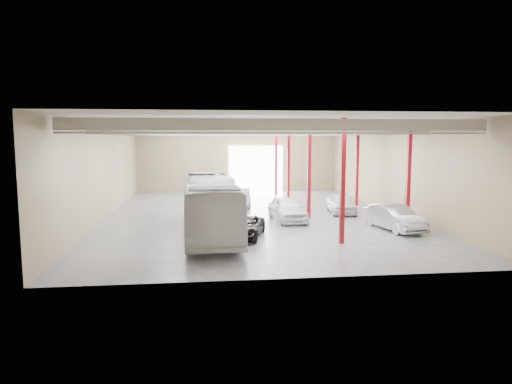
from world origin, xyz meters
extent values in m
cube|color=#4C4C51|center=(0.00, 0.00, 0.00)|extent=(22.00, 32.00, 0.01)
cube|color=beige|center=(0.00, 0.00, 7.00)|extent=(22.00, 32.00, 0.12)
cube|color=brown|center=(0.00, 16.00, 3.50)|extent=(22.00, 0.12, 7.00)
cube|color=brown|center=(0.00, -16.00, 3.50)|extent=(22.00, 0.12, 7.00)
cube|color=brown|center=(-11.00, 0.00, 3.50)|extent=(0.12, 32.00, 7.00)
cube|color=brown|center=(11.00, 0.00, 3.50)|extent=(0.12, 32.00, 7.00)
cube|color=white|center=(2.00, 15.85, 2.50)|extent=(6.00, 0.20, 5.00)
cube|color=maroon|center=(3.80, -10.00, 3.50)|extent=(0.25, 0.25, 7.00)
cube|color=maroon|center=(3.80, -2.00, 3.50)|extent=(0.25, 0.25, 7.00)
cube|color=maroon|center=(3.80, 6.00, 3.50)|extent=(0.25, 0.25, 7.00)
cube|color=maroon|center=(3.80, 13.00, 3.50)|extent=(0.25, 0.25, 7.00)
cube|color=maroon|center=(9.50, -6.00, 3.50)|extent=(0.25, 0.25, 7.00)
cube|color=maroon|center=(9.50, 4.00, 3.50)|extent=(0.25, 0.25, 7.00)
cube|color=#B0B0AB|center=(0.00, -12.00, 6.55)|extent=(21.60, 0.15, 0.60)
cube|color=#B0B0AB|center=(0.00, -12.00, 6.15)|extent=(21.60, 0.10, 0.10)
cube|color=#B0B0AB|center=(0.00, -6.00, 6.55)|extent=(21.60, 0.15, 0.60)
cube|color=#B0B0AB|center=(0.00, -6.00, 6.15)|extent=(21.60, 0.10, 0.10)
cube|color=#B0B0AB|center=(0.00, 0.00, 6.55)|extent=(21.60, 0.15, 0.60)
cube|color=#B0B0AB|center=(0.00, 0.00, 6.15)|extent=(21.60, 0.10, 0.10)
cube|color=#B0B0AB|center=(0.00, 6.00, 6.55)|extent=(21.60, 0.15, 0.60)
cube|color=#B0B0AB|center=(0.00, 6.00, 6.15)|extent=(21.60, 0.10, 0.10)
cube|color=#B0B0AB|center=(0.00, 12.00, 6.55)|extent=(21.60, 0.15, 0.60)
cube|color=#B0B0AB|center=(0.00, 12.00, 6.15)|extent=(21.60, 0.10, 0.10)
imported|color=silver|center=(-3.50, -6.49, 1.80)|extent=(3.44, 13.02, 3.60)
imported|color=black|center=(-1.57, -7.89, 0.64)|extent=(3.32, 5.04, 1.29)
imported|color=white|center=(2.08, -2.69, 0.86)|extent=(2.46, 5.21, 1.72)
imported|color=#B0B1B6|center=(-0.73, 4.50, 0.79)|extent=(1.88, 4.86, 1.58)
imported|color=gray|center=(-2.00, 9.70, 0.67)|extent=(2.82, 4.90, 1.34)
imported|color=#AEAFB3|center=(8.30, -6.72, 0.82)|extent=(2.63, 5.20, 1.63)
imported|color=white|center=(6.92, 0.17, 0.79)|extent=(2.36, 4.82, 1.58)
camera|label=1|loc=(-3.92, -34.38, 5.92)|focal=32.00mm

